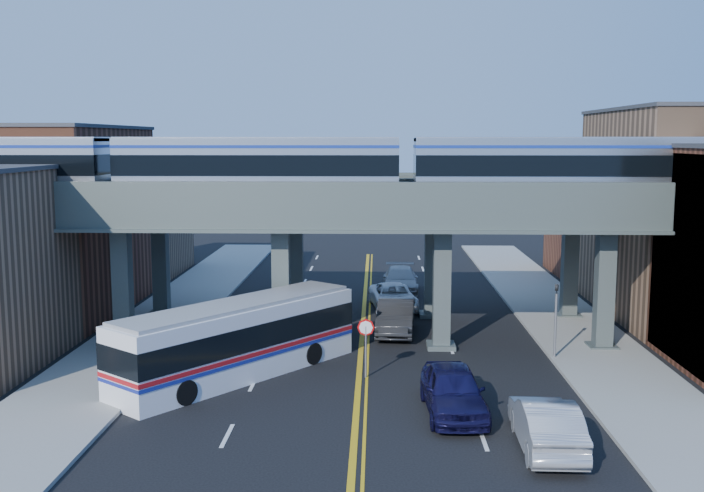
{
  "coord_description": "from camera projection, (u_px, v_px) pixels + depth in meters",
  "views": [
    {
      "loc": [
        0.74,
        -30.32,
        10.4
      ],
      "look_at": [
        -0.43,
        7.06,
        5.28
      ],
      "focal_mm": 40.0,
      "sensor_mm": 36.0,
      "label": 1
    }
  ],
  "objects": [
    {
      "name": "ground",
      "position": [
        357.0,
        400.0,
        31.46
      ],
      "size": [
        120.0,
        120.0,
        0.0
      ],
      "primitive_type": "plane",
      "color": "black",
      "rests_on": "ground"
    },
    {
      "name": "sidewalk_west",
      "position": [
        146.0,
        334.0,
        41.71
      ],
      "size": [
        5.0,
        70.0,
        0.16
      ],
      "primitive_type": "cube",
      "color": "gray",
      "rests_on": "ground"
    },
    {
      "name": "sidewalk_east",
      "position": [
        581.0,
        338.0,
        41.0
      ],
      "size": [
        5.0,
        70.0,
        0.16
      ],
      "primitive_type": "cube",
      "color": "gray",
      "rests_on": "ground"
    },
    {
      "name": "building_west_b",
      "position": [
        57.0,
        221.0,
        47.13
      ],
      "size": [
        8.0,
        14.0,
        11.0
      ],
      "primitive_type": "cube",
      "color": "brown",
      "rests_on": "ground"
    },
    {
      "name": "building_west_c",
      "position": [
        126.0,
        223.0,
        60.21
      ],
      "size": [
        8.0,
        10.0,
        8.0
      ],
      "primitive_type": "cube",
      "color": "#856145",
      "rests_on": "ground"
    },
    {
      "name": "building_east_b",
      "position": [
        679.0,
        214.0,
        45.92
      ],
      "size": [
        8.0,
        14.0,
        12.0
      ],
      "primitive_type": "cube",
      "color": "#856145",
      "rests_on": "ground"
    },
    {
      "name": "building_east_c",
      "position": [
        612.0,
        218.0,
        59.0
      ],
      "size": [
        8.0,
        10.0,
        9.0
      ],
      "primitive_type": "cube",
      "color": "brown",
      "rests_on": "ground"
    },
    {
      "name": "mural_panel",
      "position": [
        691.0,
        269.0,
        34.33
      ],
      "size": [
        0.1,
        9.5,
        9.5
      ],
      "primitive_type": "cube",
      "color": "teal",
      "rests_on": "ground"
    },
    {
      "name": "elevated_viaduct_near",
      "position": [
        361.0,
        219.0,
        38.51
      ],
      "size": [
        52.0,
        3.6,
        7.4
      ],
      "color": "#404A49",
      "rests_on": "ground"
    },
    {
      "name": "elevated_viaduct_far",
      "position": [
        364.0,
        207.0,
        45.44
      ],
      "size": [
        52.0,
        3.6,
        7.4
      ],
      "color": "#404A49",
      "rests_on": "ground"
    },
    {
      "name": "transit_train",
      "position": [
        258.0,
        166.0,
        38.31
      ],
      "size": [
        42.72,
        2.67,
        3.11
      ],
      "color": "black",
      "rests_on": "elevated_viaduct_near"
    },
    {
      "name": "stop_sign",
      "position": [
        366.0,
        338.0,
        34.19
      ],
      "size": [
        0.76,
        0.09,
        2.63
      ],
      "color": "slate",
      "rests_on": "ground"
    },
    {
      "name": "traffic_signal",
      "position": [
        556.0,
        313.0,
        36.81
      ],
      "size": [
        0.15,
        0.18,
        4.1
      ],
      "color": "slate",
      "rests_on": "ground"
    },
    {
      "name": "transit_bus",
      "position": [
        238.0,
        340.0,
        34.4
      ],
      "size": [
        9.75,
        11.35,
        3.17
      ],
      "rotation": [
        0.0,
        0.0,
        0.9
      ],
      "color": "white",
      "rests_on": "ground"
    },
    {
      "name": "car_lane_a",
      "position": [
        453.0,
        390.0,
        29.74
      ],
      "size": [
        2.45,
        5.53,
        1.85
      ],
      "primitive_type": "imported",
      "rotation": [
        0.0,
        0.0,
        0.05
      ],
      "color": "#100E36",
      "rests_on": "ground"
    },
    {
      "name": "car_lane_b",
      "position": [
        396.0,
        317.0,
        42.15
      ],
      "size": [
        2.27,
        5.6,
        1.81
      ],
      "primitive_type": "imported",
      "rotation": [
        0.0,
        0.0,
        -0.07
      ],
      "color": "#29292B",
      "rests_on": "ground"
    },
    {
      "name": "car_lane_c",
      "position": [
        393.0,
        297.0,
        48.22
      ],
      "size": [
        3.21,
        5.74,
        1.52
      ],
      "primitive_type": "imported",
      "rotation": [
        0.0,
        0.0,
        0.13
      ],
      "color": "white",
      "rests_on": "ground"
    },
    {
      "name": "car_lane_d",
      "position": [
        400.0,
        280.0,
        53.39
      ],
      "size": [
        2.47,
        5.85,
        1.68
      ],
      "primitive_type": "imported",
      "rotation": [
        0.0,
        0.0,
        -0.02
      ],
      "color": "#9E9EA2",
      "rests_on": "ground"
    },
    {
      "name": "car_parked_curb",
      "position": [
        546.0,
        424.0,
        26.4
      ],
      "size": [
        1.92,
        5.29,
        1.73
      ],
      "primitive_type": "imported",
      "rotation": [
        0.0,
        0.0,
        3.12
      ],
      "color": "#A4A5A9",
      "rests_on": "ground"
    }
  ]
}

